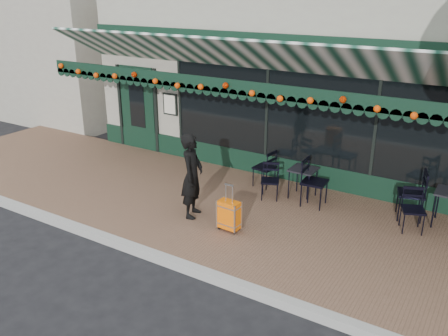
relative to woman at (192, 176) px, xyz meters
The scene contains 13 objects.
ground 2.08m from the woman, 48.33° to the right, with size 80.00×80.00×0.00m, color black.
sidewalk 1.64m from the woman, 26.90° to the left, with size 18.00×4.00×0.15m, color brown.
curb 2.10m from the woman, 49.93° to the right, with size 18.00×0.16×0.15m, color #9E9E99.
restaurant_building 6.70m from the woman, 79.25° to the left, with size 12.00×9.60×4.50m.
neighbor_building_left 13.58m from the woman, 150.64° to the left, with size 12.00×8.00×4.80m, color #A3A28F.
woman is the anchor object (origin of this frame).
suitcase 1.05m from the woman, ahead, with size 0.40×0.24×0.88m.
cafe_table_b 2.39m from the woman, 52.34° to the left, with size 0.51×0.51×0.63m.
chair_a_left 4.10m from the woman, 30.13° to the left, with size 0.49×0.49×0.98m, color black, non-canonical shape.
chair_a_front 4.02m from the woman, 22.76° to the left, with size 0.40×0.40×0.80m, color black, non-canonical shape.
chair_b_left 2.10m from the woman, 75.94° to the left, with size 0.42×0.42×0.84m, color black, non-canonical shape.
chair_b_right 2.45m from the woman, 42.47° to the left, with size 0.48×0.48×0.97m, color black, non-canonical shape.
chair_b_front 1.79m from the woman, 58.75° to the left, with size 0.38×0.38×0.75m, color black, non-canonical shape.
Camera 1 is at (3.57, -5.28, 4.25)m, focal length 38.00 mm.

